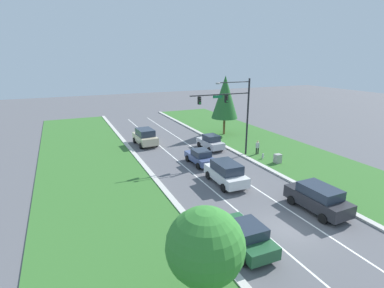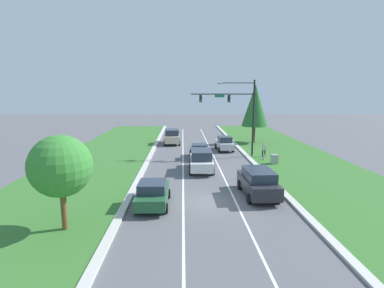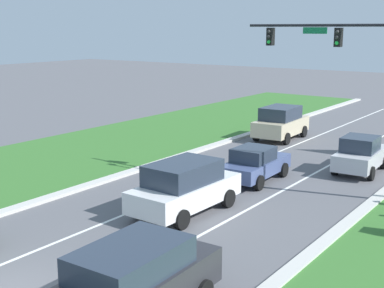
# 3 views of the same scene
# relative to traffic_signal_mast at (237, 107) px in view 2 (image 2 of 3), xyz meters

# --- Properties ---
(ground_plane) EXTENTS (160.00, 160.00, 0.00)m
(ground_plane) POSITION_rel_traffic_signal_mast_xyz_m (-4.34, -14.42, -5.76)
(ground_plane) COLOR #5B5B60
(curb_strip_right) EXTENTS (0.50, 90.00, 0.15)m
(curb_strip_right) POSITION_rel_traffic_signal_mast_xyz_m (1.31, -14.42, -5.69)
(curb_strip_right) COLOR beige
(curb_strip_right) RESTS_ON ground_plane
(curb_strip_left) EXTENTS (0.50, 90.00, 0.15)m
(curb_strip_left) POSITION_rel_traffic_signal_mast_xyz_m (-9.99, -14.42, -5.69)
(curb_strip_left) COLOR beige
(curb_strip_left) RESTS_ON ground_plane
(grass_verge_right) EXTENTS (10.00, 90.00, 0.08)m
(grass_verge_right) POSITION_rel_traffic_signal_mast_xyz_m (6.56, -14.42, -5.72)
(grass_verge_right) COLOR #38702D
(grass_verge_right) RESTS_ON ground_plane
(grass_verge_left) EXTENTS (10.00, 90.00, 0.08)m
(grass_verge_left) POSITION_rel_traffic_signal_mast_xyz_m (-15.24, -14.42, -5.72)
(grass_verge_left) COLOR #38702D
(grass_verge_left) RESTS_ON ground_plane
(lane_stripe_inner_left) EXTENTS (0.14, 81.00, 0.01)m
(lane_stripe_inner_left) POSITION_rel_traffic_signal_mast_xyz_m (-6.14, -14.42, -5.76)
(lane_stripe_inner_left) COLOR white
(lane_stripe_inner_left) RESTS_ON ground_plane
(lane_stripe_inner_right) EXTENTS (0.14, 81.00, 0.01)m
(lane_stripe_inner_right) POSITION_rel_traffic_signal_mast_xyz_m (-2.54, -14.42, -5.76)
(lane_stripe_inner_right) COLOR white
(lane_stripe_inner_right) RESTS_ON ground_plane
(traffic_signal_mast) EXTENTS (7.22, 0.41, 8.77)m
(traffic_signal_mast) POSITION_rel_traffic_signal_mast_xyz_m (0.00, 0.00, 0.00)
(traffic_signal_mast) COLOR black
(traffic_signal_mast) RESTS_ON ground_plane
(white_suv) EXTENTS (2.37, 4.94, 2.04)m
(white_suv) POSITION_rel_traffic_signal_mast_xyz_m (-4.40, -6.27, -4.71)
(white_suv) COLOR white
(white_suv) RESTS_ON ground_plane
(charcoal_suv) EXTENTS (2.36, 4.94, 1.98)m
(charcoal_suv) POSITION_rel_traffic_signal_mast_xyz_m (-0.72, -13.34, -4.73)
(charcoal_suv) COLOR #28282D
(charcoal_suv) RESTS_ON ground_plane
(champagne_suv) EXTENTS (2.45, 4.67, 2.13)m
(champagne_suv) POSITION_rel_traffic_signal_mast_xyz_m (-7.71, 8.71, -4.67)
(champagne_suv) COLOR beige
(champagne_suv) RESTS_ON ground_plane
(slate_blue_sedan) EXTENTS (2.05, 4.32, 1.64)m
(slate_blue_sedan) POSITION_rel_traffic_signal_mast_xyz_m (-4.34, -0.77, -4.94)
(slate_blue_sedan) COLOR #475684
(slate_blue_sedan) RESTS_ON ground_plane
(silver_sedan) EXTENTS (2.15, 4.22, 1.84)m
(silver_sedan) POSITION_rel_traffic_signal_mast_xyz_m (-0.81, 3.66, -4.86)
(silver_sedan) COLOR silver
(silver_sedan) RESTS_ON ground_plane
(forest_sedan) EXTENTS (2.19, 4.39, 1.68)m
(forest_sedan) POSITION_rel_traffic_signal_mast_xyz_m (-8.15, -14.98, -4.93)
(forest_sedan) COLOR #235633
(forest_sedan) RESTS_ON ground_plane
(utility_cabinet) EXTENTS (0.70, 0.60, 1.03)m
(utility_cabinet) POSITION_rel_traffic_signal_mast_xyz_m (3.37, -3.90, -5.25)
(utility_cabinet) COLOR #9E9E99
(utility_cabinet) RESTS_ON ground_plane
(pedestrian) EXTENTS (0.40, 0.24, 1.69)m
(pedestrian) POSITION_rel_traffic_signal_mast_xyz_m (3.16, -0.54, -4.83)
(pedestrian) COLOR black
(pedestrian) RESTS_ON ground_plane
(fire_hydrant) EXTENTS (0.34, 0.20, 0.70)m
(fire_hydrant) POSITION_rel_traffic_signal_mast_xyz_m (2.73, -2.18, -5.42)
(fire_hydrant) COLOR #B7B7BC
(fire_hydrant) RESTS_ON ground_plane
(conifer_near_right_tree) EXTENTS (3.77, 3.77, 8.53)m
(conifer_near_right_tree) POSITION_rel_traffic_signal_mast_xyz_m (4.33, 9.28, -0.26)
(conifer_near_right_tree) COLOR brown
(conifer_near_right_tree) RESTS_ON ground_plane
(oak_near_left_tree) EXTENTS (3.30, 3.30, 5.26)m
(oak_near_left_tree) POSITION_rel_traffic_signal_mast_xyz_m (-12.58, -18.48, -2.17)
(oak_near_left_tree) COLOR brown
(oak_near_left_tree) RESTS_ON ground_plane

